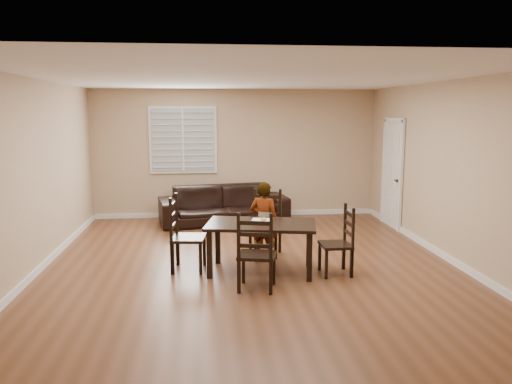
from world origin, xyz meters
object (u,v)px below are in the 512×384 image
dining_table (261,229)px  child (264,222)px  chair_far (256,256)px  chair_left (179,236)px  donut (263,219)px  chair_near (267,224)px  chair_right (344,243)px  sofa (224,205)px

dining_table → child: child is taller
chair_far → chair_left: chair_left is taller
chair_far → donut: bearing=-89.0°
chair_near → donut: 0.84m
chair_right → donut: bearing=-109.1°
dining_table → chair_far: 0.82m
child → donut: (-0.05, -0.37, 0.12)m
child → chair_far: bearing=104.5°
dining_table → sofa: size_ratio=0.64×
chair_left → donut: (1.19, -0.05, 0.24)m
chair_near → chair_far: (-0.36, -1.74, -0.00)m
dining_table → sofa: sofa is taller
dining_table → chair_near: (0.20, 0.95, -0.15)m
chair_right → donut: (-1.08, 0.36, 0.29)m
chair_left → sofa: (0.74, 3.01, -0.12)m
dining_table → chair_far: chair_far is taller
dining_table → child: (0.10, 0.53, -0.01)m
chair_near → chair_far: 1.78m
chair_left → child: child is taller
chair_near → donut: (-0.15, -0.79, 0.26)m
chair_right → sofa: 3.74m
chair_right → sofa: bearing=-156.6°
dining_table → chair_right: 1.16m
chair_near → sofa: (-0.61, 2.27, -0.09)m
dining_table → chair_near: bearing=89.1°
dining_table → child: bearing=90.0°
chair_near → child: child is taller
dining_table → chair_near: chair_near is taller
chair_left → donut: size_ratio=11.12×
chair_near → child: (-0.10, -0.41, 0.14)m
chair_far → dining_table: bearing=-88.0°
donut → sofa: 3.11m
chair_left → sofa: size_ratio=0.42×
chair_far → chair_right: (1.29, 0.60, -0.03)m
dining_table → child: size_ratio=1.35×
chair_far → chair_right: bearing=-141.7°
chair_far → chair_left: size_ratio=0.95×
chair_left → donut: 1.22m
chair_near → chair_left: 1.53m
dining_table → chair_left: 1.17m
sofa → donut: bearing=-91.4°
chair_near → child: 0.45m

